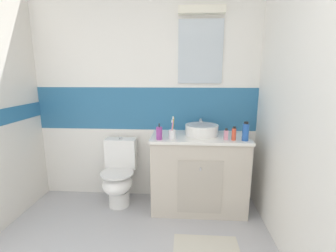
{
  "coord_description": "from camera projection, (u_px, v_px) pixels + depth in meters",
  "views": [
    {
      "loc": [
        0.46,
        -0.4,
        1.5
      ],
      "look_at": [
        0.31,
        1.8,
        1.03
      ],
      "focal_mm": 25.71,
      "sensor_mm": 36.0,
      "label": 1
    }
  ],
  "objects": [
    {
      "name": "perfume_flask_small",
      "position": [
        226.0,
        134.0,
        2.43
      ],
      "size": [
        0.04,
        0.03,
        0.12
      ],
      "color": "pink",
      "rests_on": "vanity_cabinet"
    },
    {
      "name": "soap_dispenser",
      "position": [
        159.0,
        133.0,
        2.44
      ],
      "size": [
        0.06,
        0.06,
        0.17
      ],
      "color": "#993F99",
      "rests_on": "vanity_cabinet"
    },
    {
      "name": "wall_right_plain",
      "position": [
        322.0,
        114.0,
        1.56
      ],
      "size": [
        0.1,
        3.48,
        2.5
      ],
      "primitive_type": "cube",
      "color": "white",
      "rests_on": "ground_plane"
    },
    {
      "name": "vanity_cabinet",
      "position": [
        199.0,
        172.0,
        2.69
      ],
      "size": [
        1.04,
        0.54,
        0.85
      ],
      "color": "beige",
      "rests_on": "ground_plane"
    },
    {
      "name": "sink_basin",
      "position": [
        202.0,
        129.0,
        2.62
      ],
      "size": [
        0.36,
        0.4,
        0.15
      ],
      "color": "white",
      "rests_on": "vanity_cabinet"
    },
    {
      "name": "toilet",
      "position": [
        119.0,
        175.0,
        2.78
      ],
      "size": [
        0.37,
        0.5,
        0.77
      ],
      "color": "white",
      "rests_on": "ground_plane"
    },
    {
      "name": "toothbrush_cup",
      "position": [
        172.0,
        133.0,
        2.47
      ],
      "size": [
        0.07,
        0.07,
        0.23
      ],
      "color": "white",
      "rests_on": "vanity_cabinet"
    },
    {
      "name": "wall_back_tiled",
      "position": [
        146.0,
        95.0,
        2.86
      ],
      "size": [
        3.2,
        0.2,
        2.5
      ],
      "color": "white",
      "rests_on": "ground_plane"
    },
    {
      "name": "deodorant_spray_can",
      "position": [
        234.0,
        134.0,
        2.41
      ],
      "size": [
        0.04,
        0.04,
        0.14
      ],
      "color": "#D84C33",
      "rests_on": "vanity_cabinet"
    },
    {
      "name": "bath_mat",
      "position": [
        207.0,
        251.0,
        2.08
      ],
      "size": [
        0.58,
        0.4,
        0.01
      ],
      "primitive_type": "cube",
      "color": "beige",
      "rests_on": "ground_plane"
    },
    {
      "name": "mouthwash_bottle",
      "position": [
        246.0,
        132.0,
        2.39
      ],
      "size": [
        0.06,
        0.06,
        0.19
      ],
      "color": "#2659B2",
      "rests_on": "vanity_cabinet"
    }
  ]
}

